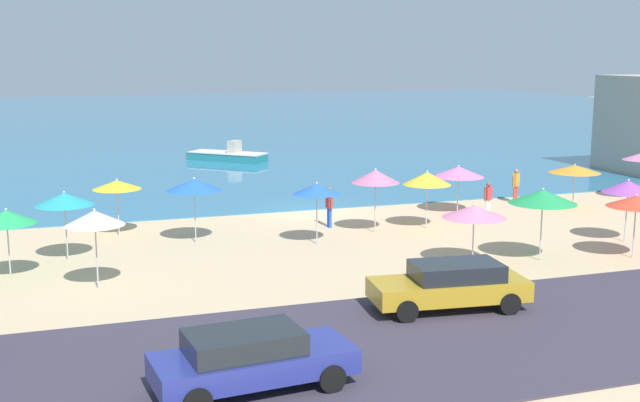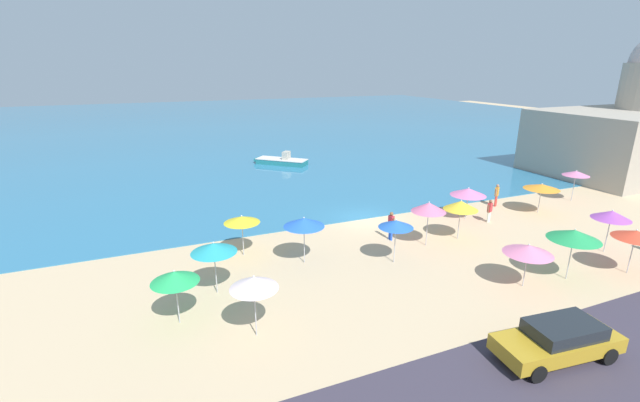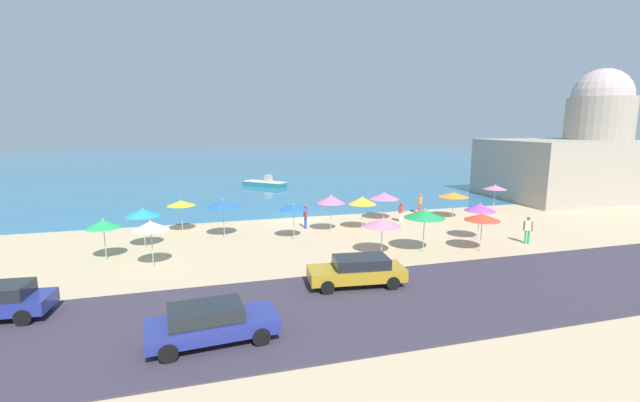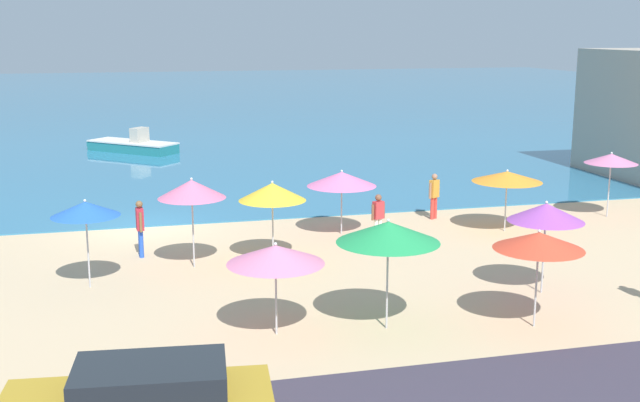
# 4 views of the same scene
# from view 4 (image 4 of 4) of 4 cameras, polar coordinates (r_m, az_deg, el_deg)

# --- Properties ---
(ground_plane) EXTENTS (160.00, 160.00, 0.00)m
(ground_plane) POSITION_cam_4_polar(r_m,az_deg,el_deg) (29.71, -12.31, -1.84)
(ground_plane) COLOR #CEB087
(sea) EXTENTS (150.00, 110.00, 0.05)m
(sea) POSITION_cam_4_polar(r_m,az_deg,el_deg) (84.15, -13.81, 6.99)
(sea) COLOR teal
(sea) RESTS_ON ground_plane
(beach_umbrella_1) EXTENTS (2.04, 2.04, 2.56)m
(beach_umbrella_1) POSITION_cam_4_polar(r_m,az_deg,el_deg) (22.19, 15.78, -0.79)
(beach_umbrella_1) COLOR #B2B2B7
(beach_umbrella_1) RESTS_ON ground_plane
(beach_umbrella_3) EXTENTS (1.87, 1.87, 2.50)m
(beach_umbrella_3) POSITION_cam_4_polar(r_m,az_deg,el_deg) (22.72, -16.35, -0.55)
(beach_umbrella_3) COLOR #B2B2B7
(beach_umbrella_3) RESTS_ON ground_plane
(beach_umbrella_5) EXTENTS (1.97, 1.97, 2.50)m
(beach_umbrella_5) POSITION_cam_4_polar(r_m,az_deg,el_deg) (32.19, 20.00, 2.84)
(beach_umbrella_5) COLOR #B2B2B7
(beach_umbrella_5) RESTS_ON ground_plane
(beach_umbrella_7) EXTENTS (2.46, 2.46, 2.22)m
(beach_umbrella_7) POSITION_cam_4_polar(r_m,az_deg,el_deg) (28.87, 13.16, 1.70)
(beach_umbrella_7) COLOR #B2B2B7
(beach_umbrella_7) RESTS_ON ground_plane
(beach_umbrella_8) EXTENTS (2.42, 2.42, 2.28)m
(beach_umbrella_8) POSITION_cam_4_polar(r_m,az_deg,el_deg) (27.71, 1.55, 1.58)
(beach_umbrella_8) COLOR #B2B2B7
(beach_umbrella_8) RESTS_ON ground_plane
(beach_umbrella_10) EXTENTS (2.02, 2.02, 2.75)m
(beach_umbrella_10) POSITION_cam_4_polar(r_m,az_deg,el_deg) (23.95, -9.11, 0.85)
(beach_umbrella_10) COLOR #B2B2B7
(beach_umbrella_10) RESTS_ON ground_plane
(beach_umbrella_11) EXTENTS (2.07, 2.07, 2.52)m
(beach_umbrella_11) POSITION_cam_4_polar(r_m,az_deg,el_deg) (24.41, -3.41, 0.66)
(beach_umbrella_11) COLOR #B2B2B7
(beach_umbrella_11) RESTS_ON ground_plane
(beach_umbrella_12) EXTENTS (2.15, 2.15, 2.41)m
(beach_umbrella_12) POSITION_cam_4_polar(r_m,az_deg,el_deg) (19.60, 15.30, -2.75)
(beach_umbrella_12) COLOR #B2B2B7
(beach_umbrella_12) RESTS_ON ground_plane
(beach_umbrella_13) EXTENTS (2.28, 2.28, 2.24)m
(beach_umbrella_13) POSITION_cam_4_polar(r_m,az_deg,el_deg) (18.51, -3.18, -3.82)
(beach_umbrella_13) COLOR #B2B2B7
(beach_umbrella_13) RESTS_ON ground_plane
(beach_umbrella_14) EXTENTS (2.46, 2.46, 2.70)m
(beach_umbrella_14) POSITION_cam_4_polar(r_m,az_deg,el_deg) (18.80, 4.87, -2.22)
(beach_umbrella_14) COLOR #B2B2B7
(beach_umbrella_14) RESTS_ON ground_plane
(bather_0) EXTENTS (0.53, 0.34, 1.60)m
(bather_0) POSITION_cam_4_polar(r_m,az_deg,el_deg) (27.12, 4.16, -0.98)
(bather_0) COLOR silver
(bather_0) RESTS_ON ground_plane
(bather_1) EXTENTS (0.50, 0.37, 1.73)m
(bather_1) POSITION_cam_4_polar(r_m,az_deg,el_deg) (30.42, 8.12, 0.52)
(bather_1) COLOR red
(bather_1) RESTS_ON ground_plane
(bather_3) EXTENTS (0.24, 0.57, 1.81)m
(bather_3) POSITION_cam_4_polar(r_m,az_deg,el_deg) (25.68, -12.67, -1.70)
(bather_3) COLOR blue
(bather_3) RESTS_ON ground_plane
(parked_car_2) EXTENTS (4.75, 2.26, 1.40)m
(parked_car_2) POSITION_cam_4_polar(r_m,az_deg,el_deg) (14.41, -12.59, -13.72)
(parked_car_2) COLOR #B58B21
(parked_car_2) RESTS_ON coastal_road
(skiff_nearshore) EXTENTS (5.25, 5.03, 1.44)m
(skiff_nearshore) POSITION_cam_4_polar(r_m,az_deg,el_deg) (47.90, -13.19, 3.86)
(skiff_nearshore) COLOR #20757A
(skiff_nearshore) RESTS_ON sea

